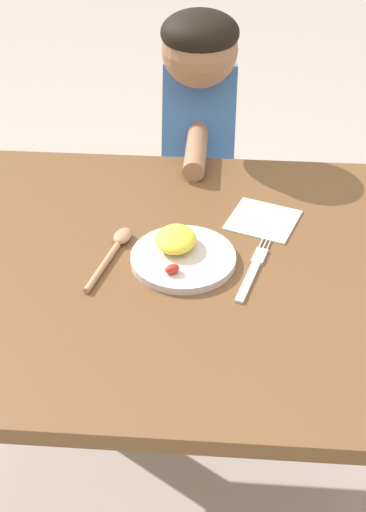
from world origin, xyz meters
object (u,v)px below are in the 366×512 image
spoon (115,248)px  person (199,165)px  plate (181,253)px  fork (253,271)px

spoon → person: size_ratio=0.21×
plate → spoon: plate is taller
plate → person: 0.60m
person → spoon: bearing=75.5°
plate → person: size_ratio=0.21×
spoon → plate: bearing=-82.2°
plate → fork: 0.15m
fork → spoon: bearing=96.1°
fork → spoon: spoon is taller
plate → person: (0.01, 0.59, -0.13)m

